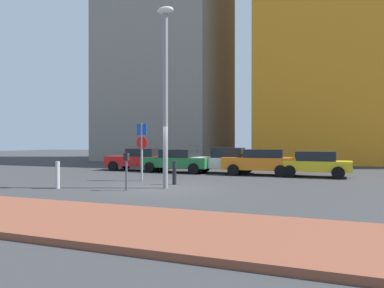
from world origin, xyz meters
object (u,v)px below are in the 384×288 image
Objects in this scene: parked_car_green at (178,160)px; parking_meter at (126,166)px; street_lamp at (165,82)px; traffic_bollard_mid at (58,175)px; parked_car_orange at (263,162)px; traffic_bollard_near at (174,173)px; parked_car_white at (224,160)px; parking_sign_post at (142,145)px; parked_car_red at (141,159)px; parked_car_yellow at (312,163)px.

parked_car_green is 8.53m from parking_meter.
street_lamp reaches higher than traffic_bollard_mid.
parked_car_orange reaches higher than traffic_bollard_near.
parked_car_green is 8.42m from street_lamp.
parked_car_orange is at bearing -9.62° from parked_car_white.
parked_car_orange is 0.62× the size of street_lamp.
parked_car_white reaches higher than parked_car_green.
parking_meter is at bearing -80.16° from parked_car_green.
parked_car_red is at bearing 119.69° from parking_sign_post.
traffic_bollard_mid is (-4.28, -9.31, -0.22)m from parked_car_white.
parked_car_white reaches higher than traffic_bollard_near.
traffic_bollard_mid is at bearing -136.49° from parked_car_yellow.
parked_car_red is 2.91m from parked_car_green.
parked_car_white is at bearing 87.77° from street_lamp.
street_lamp reaches higher than traffic_bollard_near.
parking_sign_post reaches higher than parked_car_green.
parked_car_red is at bearing 179.64° from parked_car_white.
traffic_bollard_near is (-0.15, 1.24, -3.78)m from street_lamp.
parked_car_white is 1.53× the size of parking_sign_post.
traffic_bollard_near is at bearing -94.02° from parked_car_white.
traffic_bollard_near is at bearing 37.32° from traffic_bollard_mid.
parked_car_orange is 3.14× the size of parking_meter.
traffic_bollard_near is at bearing -50.66° from parked_car_red.
parking_meter is 1.32× the size of traffic_bollard_mid.
street_lamp is 7.08× the size of traffic_bollard_near.
parked_car_yellow is 10.56m from parking_meter.
parking_meter is 0.20× the size of street_lamp.
parked_car_white reaches higher than parked_car_orange.
parked_car_orange is 4.38× the size of traffic_bollard_near.
parked_car_white reaches higher than parked_car_red.
parked_car_yellow is at bearing 52.50° from parking_meter.
parking_sign_post is 3.59m from parking_meter.
parked_car_white is (2.84, 0.43, 0.03)m from parked_car_green.
street_lamp is at bearing 47.93° from parking_meter.
parked_car_orange is 1.07× the size of parked_car_yellow.
traffic_bollard_near is (-5.49, -5.93, -0.20)m from parked_car_yellow.
parked_car_green is at bearing 80.78° from traffic_bollard_mid.
traffic_bollard_mid is at bearing -99.22° from parked_car_green.
parked_car_yellow is 0.58× the size of street_lamp.
traffic_bollard_mid is (-2.90, -0.47, -0.39)m from parking_meter.
traffic_bollard_mid is at bearing -157.15° from street_lamp.
parked_car_green is 0.98× the size of parked_car_orange.
parking_sign_post is at bearing 109.29° from parking_meter.
traffic_bollard_near is 4.82m from traffic_bollard_mid.
traffic_bollard_near is at bearing -132.81° from parked_car_yellow.
street_lamp reaches higher than parked_car_orange.
traffic_bollard_near is at bearing 96.98° from street_lamp.
parking_meter reaches higher than traffic_bollard_near.
traffic_bollard_mid is at bearing -81.27° from parked_car_red.
parking_sign_post reaches higher than parked_car_orange.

